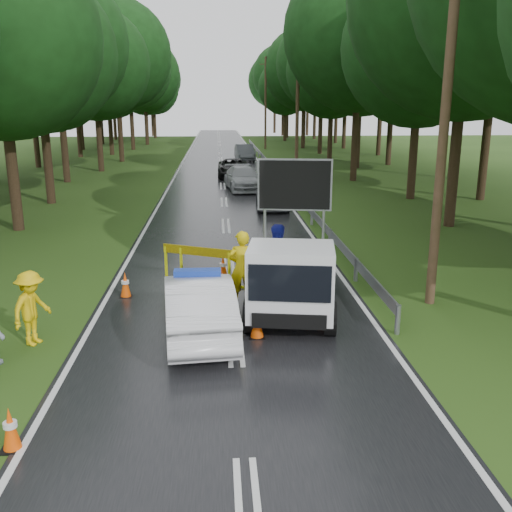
{
  "coord_description": "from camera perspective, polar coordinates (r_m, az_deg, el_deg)",
  "views": [
    {
      "loc": [
        -0.32,
        -11.83,
        5.1
      ],
      "look_at": [
        0.63,
        2.22,
        1.3
      ],
      "focal_mm": 40.0,
      "sensor_mm": 36.0,
      "label": 1
    }
  ],
  "objects": [
    {
      "name": "work_truck",
      "position": [
        14.04,
        3.62,
        -1.92
      ],
      "size": [
        2.72,
        4.87,
        3.68
      ],
      "rotation": [
        0.0,
        0.0,
        -0.16
      ],
      "color": "gray",
      "rests_on": "ground"
    },
    {
      "name": "queue_car_third",
      "position": [
        40.68,
        -2.29,
        8.79
      ],
      "size": [
        2.2,
        4.66,
        1.29
      ],
      "primitive_type": "imported",
      "rotation": [
        0.0,
        0.0,
        -0.01
      ],
      "color": "black",
      "rests_on": "ground"
    },
    {
      "name": "cone_left_mid",
      "position": [
        15.78,
        -12.93,
        -2.84
      ],
      "size": [
        0.34,
        0.34,
        0.71
      ],
      "color": "black",
      "rests_on": "ground"
    },
    {
      "name": "utility_pole_mid",
      "position": [
        40.22,
        4.16,
        15.0
      ],
      "size": [
        1.4,
        0.24,
        10.0
      ],
      "color": "#42341E",
      "rests_on": "ground"
    },
    {
      "name": "road",
      "position": [
        42.14,
        -3.44,
        8.12
      ],
      "size": [
        7.0,
        140.0,
        0.02
      ],
      "primitive_type": "cube",
      "color": "black",
      "rests_on": "ground"
    },
    {
      "name": "guardrail",
      "position": [
        41.94,
        1.68,
        8.85
      ],
      "size": [
        0.12,
        60.06,
        0.7
      ],
      "color": "gray",
      "rests_on": "ground"
    },
    {
      "name": "utility_pole_near",
      "position": [
        14.9,
        18.47,
        14.21
      ],
      "size": [
        1.4,
        0.24,
        10.0
      ],
      "color": "#42341E",
      "rests_on": "ground"
    },
    {
      "name": "queue_car_second",
      "position": [
        34.63,
        -1.28,
        7.77
      ],
      "size": [
        2.46,
        4.95,
        1.38
      ],
      "primitive_type": "imported",
      "rotation": [
        0.0,
        0.0,
        0.11
      ],
      "color": "#909497",
      "rests_on": "ground"
    },
    {
      "name": "officer",
      "position": [
        14.7,
        -1.43,
        -1.2
      ],
      "size": [
        0.74,
        0.51,
        1.96
      ],
      "primitive_type": "imported",
      "rotation": [
        0.0,
        0.0,
        3.2
      ],
      "color": "yellow",
      "rests_on": "ground"
    },
    {
      "name": "civilian",
      "position": [
        15.48,
        2.36,
        -0.37
      ],
      "size": [
        0.97,
        0.77,
        1.95
      ],
      "primitive_type": "imported",
      "rotation": [
        0.0,
        0.0,
        0.03
      ],
      "color": "#171D9A",
      "rests_on": "ground"
    },
    {
      "name": "bystander_left",
      "position": [
        13.22,
        -21.54,
        -4.88
      ],
      "size": [
        0.99,
        1.22,
        1.65
      ],
      "primitive_type": "imported",
      "rotation": [
        0.0,
        0.0,
        1.16
      ],
      "color": "yellow",
      "rests_on": "ground"
    },
    {
      "name": "cone_right",
      "position": [
        15.04,
        6.77,
        -3.43
      ],
      "size": [
        0.34,
        0.34,
        0.72
      ],
      "color": "black",
      "rests_on": "ground"
    },
    {
      "name": "queue_car_fourth",
      "position": [
        52.57,
        -1.14,
        10.31
      ],
      "size": [
        1.79,
        4.47,
        1.44
      ],
      "primitive_type": "imported",
      "rotation": [
        0.0,
        0.0,
        0.06
      ],
      "color": "#414549",
      "rests_on": "ground"
    },
    {
      "name": "queue_car_first",
      "position": [
        28.47,
        1.61,
        6.12
      ],
      "size": [
        1.72,
        3.95,
        1.32
      ],
      "primitive_type": "imported",
      "rotation": [
        0.0,
        0.0,
        -0.04
      ],
      "color": "#414349",
      "rests_on": "ground"
    },
    {
      "name": "ground",
      "position": [
        12.89,
        -2.15,
        -8.22
      ],
      "size": [
        160.0,
        160.0,
        0.0
      ],
      "primitive_type": "plane",
      "color": "#244112",
      "rests_on": "ground"
    },
    {
      "name": "cone_far",
      "position": [
        17.01,
        -3.31,
        -1.13
      ],
      "size": [
        0.35,
        0.35,
        0.73
      ],
      "color": "black",
      "rests_on": "ground"
    },
    {
      "name": "barrier",
      "position": [
        16.4,
        -5.16,
        -0.06
      ],
      "size": [
        2.43,
        1.17,
        1.1
      ],
      "rotation": [
        0.0,
        0.0,
        -0.44
      ],
      "color": "#CAD40B",
      "rests_on": "ground"
    },
    {
      "name": "cone_center",
      "position": [
        12.77,
        0.09,
        -6.64
      ],
      "size": [
        0.36,
        0.36,
        0.76
      ],
      "color": "black",
      "rests_on": "ground"
    },
    {
      "name": "cone_near_left",
      "position": [
        9.7,
        -23.33,
        -15.63
      ],
      "size": [
        0.33,
        0.33,
        0.71
      ],
      "color": "black",
      "rests_on": "ground"
    },
    {
      "name": "police_sedan",
      "position": [
        12.91,
        -5.78,
        -4.93
      ],
      "size": [
        1.86,
        4.32,
        1.52
      ],
      "rotation": [
        0.0,
        0.0,
        3.24
      ],
      "color": "white",
      "rests_on": "ground"
    },
    {
      "name": "utility_pole_far",
      "position": [
        66.07,
        0.96,
        15.05
      ],
      "size": [
        1.4,
        0.24,
        10.0
      ],
      "color": "#42341E",
      "rests_on": "ground"
    }
  ]
}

